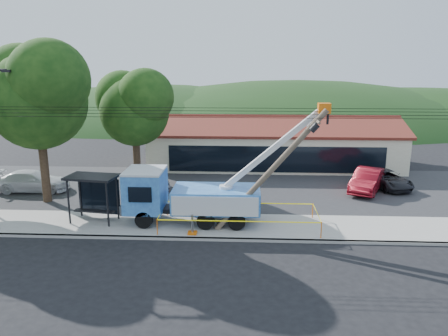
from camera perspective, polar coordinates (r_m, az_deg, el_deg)
ground at (r=21.87m, az=-1.21°, el=-11.62°), size 120.00×120.00×0.00m
curb at (r=23.75m, az=-0.84°, el=-9.29°), size 60.00×0.25×0.15m
sidewalk at (r=25.51m, az=-0.56°, el=-7.63°), size 60.00×4.00×0.15m
parking_lot at (r=33.08m, az=0.27°, el=-2.62°), size 60.00×12.00×0.10m
strip_mall at (r=40.47m, az=6.48°, el=2.99°), size 22.50×8.53×4.67m
tree_west_near at (r=30.86m, az=-23.26°, el=9.22°), size 7.56×6.72×10.80m
tree_lot at (r=33.93m, az=-11.65°, el=8.12°), size 6.30×5.60×8.94m
hill_west at (r=77.07m, az=-9.50°, el=6.56°), size 78.40×56.00×28.00m
hill_center at (r=75.78m, az=9.43°, el=6.45°), size 89.60×64.00×32.00m
hill_east at (r=80.53m, az=23.79°, el=5.89°), size 72.80×52.00×26.00m
utility_truck at (r=25.56m, az=-4.66°, el=-3.55°), size 11.62×4.22×7.02m
leaning_pole at (r=23.80m, az=6.76°, el=0.33°), size 6.05×1.72×6.96m
bus_shelter at (r=26.75m, az=-16.61°, el=-2.42°), size 3.09×2.17×2.77m
caution_tape at (r=25.18m, az=1.97°, el=-6.10°), size 8.92×3.19×0.92m
car_silver at (r=33.64m, az=-9.48°, el=-2.63°), size 3.83×4.98×1.58m
car_red at (r=33.88m, az=18.10°, el=-3.02°), size 3.76×5.22×1.64m
car_white at (r=35.12m, az=-23.58°, el=-2.92°), size 5.35×2.44×1.52m
car_dark at (r=35.31m, az=20.32°, el=-2.53°), size 3.50×5.14×1.31m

